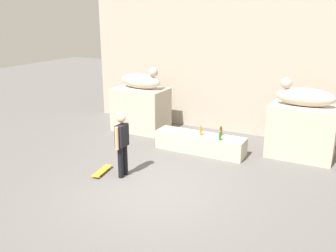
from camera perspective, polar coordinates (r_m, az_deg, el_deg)
ground_plane at (r=8.86m, az=-2.30°, el=-9.94°), size 40.00×40.00×0.00m
facade_wall at (r=12.98m, az=9.82°, el=10.62°), size 10.64×0.60×5.20m
pedestal_left at (r=13.03m, az=-4.23°, el=2.58°), size 1.83×1.21×1.51m
pedestal_right at (r=11.26m, az=20.00°, el=-0.81°), size 1.83×1.21×1.51m
statue_reclining_left at (r=12.79m, az=-4.20°, el=7.07°), size 1.64×0.68×0.78m
statue_reclining_right at (r=11.01m, az=20.37°, el=4.36°), size 1.62×0.64×0.78m
ledge_block at (r=11.09m, az=4.98°, el=-2.65°), size 2.72×0.66×0.56m
skater at (r=9.31m, az=-7.14°, el=-2.51°), size 0.23×0.54×1.67m
skateboard at (r=9.86m, az=-10.16°, el=-6.85°), size 0.32×0.82×0.08m
bottle_brown at (r=10.92m, az=8.20°, el=-0.81°), size 0.08×0.08×0.31m
bottle_green at (r=10.52m, az=8.08°, el=-1.63°), size 0.08×0.08×0.27m
bottle_orange at (r=10.88m, az=5.10°, el=-0.72°), size 0.06×0.06×0.33m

